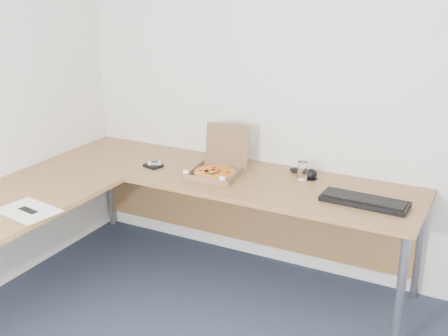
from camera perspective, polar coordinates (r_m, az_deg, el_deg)
The scene contains 10 objects.
room_shell at distance 2.09m, azimuth -5.23°, elevation -1.15°, with size 3.50×3.50×2.50m, color white, non-canonical shape.
desk at distance 3.47m, azimuth -7.84°, elevation -2.41°, with size 2.50×2.20×0.73m.
pizza_box at distance 3.62m, azimuth -0.80°, elevation -0.19°, with size 0.30×0.34×0.30m.
drinking_glass at distance 3.58m, azimuth 7.95°, elevation -0.26°, with size 0.07×0.07×0.12m, color white.
keyboard at distance 3.28m, azimuth 14.02°, elevation -3.29°, with size 0.49×0.17×0.03m, color black.
mouse at distance 3.70m, azimuth 7.35°, elevation -0.23°, with size 0.09×0.06×0.03m, color black.
wallet at distance 3.81m, azimuth -7.15°, elevation 0.24°, with size 0.11×0.09×0.02m, color black.
phone at distance 3.80m, azimuth -7.03°, elevation 0.51°, with size 0.09×0.05×0.02m, color #B2B5BA.
paper_sheet at distance 3.29m, azimuth -19.18°, elevation -4.07°, with size 0.33×0.24×0.00m, color white.
dome_speaker at distance 3.60m, azimuth 8.81°, elevation -0.55°, with size 0.08×0.08×0.07m, color black.
Camera 1 is at (1.07, -1.64, 1.98)m, focal length 45.23 mm.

